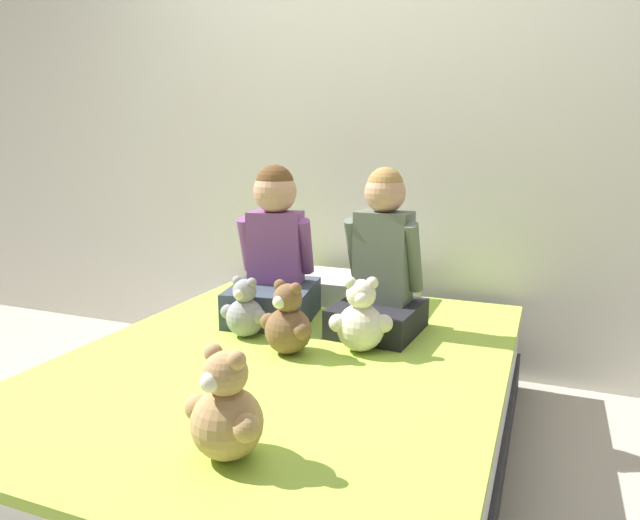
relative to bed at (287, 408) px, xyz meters
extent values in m
plane|color=#B2A899|center=(0.00, 0.00, -0.20)|extent=(14.00, 14.00, 0.00)
cube|color=silver|center=(0.00, 1.06, 1.05)|extent=(8.00, 0.06, 2.50)
cube|color=#2D2D33|center=(0.00, 0.00, -0.11)|extent=(1.47, 1.90, 0.17)
cube|color=white|center=(0.00, 0.00, 0.07)|extent=(1.45, 1.87, 0.20)
cube|color=#A8D147|center=(0.00, 0.00, 0.18)|extent=(1.46, 1.88, 0.03)
cube|color=#384251|center=(-0.23, 0.36, 0.27)|extent=(0.40, 0.44, 0.14)
cube|color=#7F4789|center=(-0.24, 0.42, 0.49)|extent=(0.24, 0.16, 0.30)
sphere|color=tan|center=(-0.24, 0.42, 0.73)|extent=(0.18, 0.18, 0.18)
sphere|color=brown|center=(-0.24, 0.42, 0.76)|extent=(0.16, 0.16, 0.16)
cylinder|color=#7F4789|center=(-0.37, 0.39, 0.50)|extent=(0.08, 0.14, 0.25)
cylinder|color=#7F4789|center=(-0.12, 0.44, 0.50)|extent=(0.08, 0.14, 0.25)
cube|color=black|center=(0.22, 0.36, 0.25)|extent=(0.33, 0.37, 0.11)
cube|color=#5B6656|center=(0.23, 0.41, 0.49)|extent=(0.22, 0.15, 0.35)
sphere|color=tan|center=(0.23, 0.41, 0.74)|extent=(0.16, 0.16, 0.16)
sphere|color=#A37A42|center=(0.23, 0.41, 0.77)|extent=(0.14, 0.14, 0.14)
cylinder|color=#5B6656|center=(0.11, 0.42, 0.50)|extent=(0.07, 0.15, 0.29)
cylinder|color=#5B6656|center=(0.35, 0.40, 0.50)|extent=(0.07, 0.15, 0.29)
sphere|color=#939399|center=(-0.23, 0.13, 0.27)|extent=(0.15, 0.15, 0.15)
sphere|color=#939399|center=(-0.23, 0.13, 0.38)|extent=(0.09, 0.09, 0.09)
sphere|color=beige|center=(-0.24, 0.09, 0.37)|extent=(0.04, 0.04, 0.04)
sphere|color=#939399|center=(-0.27, 0.13, 0.41)|extent=(0.04, 0.04, 0.04)
sphere|color=#939399|center=(-0.20, 0.12, 0.41)|extent=(0.04, 0.04, 0.04)
sphere|color=#939399|center=(-0.30, 0.12, 0.29)|extent=(0.06, 0.06, 0.06)
sphere|color=#939399|center=(-0.16, 0.11, 0.29)|extent=(0.06, 0.06, 0.06)
sphere|color=silver|center=(0.22, 0.15, 0.28)|extent=(0.17, 0.17, 0.17)
sphere|color=silver|center=(0.22, 0.15, 0.40)|extent=(0.11, 0.11, 0.11)
sphere|color=white|center=(0.24, 0.10, 0.40)|extent=(0.05, 0.05, 0.05)
sphere|color=silver|center=(0.19, 0.13, 0.45)|extent=(0.04, 0.04, 0.04)
sphere|color=silver|center=(0.26, 0.16, 0.45)|extent=(0.04, 0.04, 0.04)
sphere|color=silver|center=(0.15, 0.10, 0.30)|extent=(0.06, 0.06, 0.06)
sphere|color=silver|center=(0.30, 0.16, 0.30)|extent=(0.06, 0.06, 0.06)
sphere|color=brown|center=(-0.01, 0.03, 0.28)|extent=(0.16, 0.16, 0.16)
sphere|color=brown|center=(-0.01, 0.03, 0.40)|extent=(0.10, 0.10, 0.10)
sphere|color=white|center=(-0.02, -0.01, 0.39)|extent=(0.05, 0.05, 0.05)
sphere|color=brown|center=(-0.04, 0.04, 0.44)|extent=(0.04, 0.04, 0.04)
sphere|color=brown|center=(0.03, 0.02, 0.44)|extent=(0.04, 0.04, 0.04)
sphere|color=brown|center=(-0.08, 0.03, 0.30)|extent=(0.06, 0.06, 0.06)
sphere|color=brown|center=(0.06, -0.01, 0.30)|extent=(0.06, 0.06, 0.06)
sphere|color=tan|center=(0.15, -0.64, 0.28)|extent=(0.17, 0.17, 0.17)
sphere|color=tan|center=(0.15, -0.64, 0.41)|extent=(0.11, 0.11, 0.11)
sphere|color=white|center=(0.14, -0.68, 0.40)|extent=(0.05, 0.05, 0.05)
sphere|color=tan|center=(0.11, -0.63, 0.45)|extent=(0.04, 0.04, 0.04)
sphere|color=tan|center=(0.19, -0.65, 0.45)|extent=(0.04, 0.04, 0.04)
sphere|color=tan|center=(0.07, -0.63, 0.31)|extent=(0.07, 0.07, 0.07)
sphere|color=tan|center=(0.22, -0.68, 0.31)|extent=(0.07, 0.07, 0.07)
cube|color=silver|center=(0.00, 0.75, 0.25)|extent=(0.55, 0.34, 0.11)
camera|label=1|loc=(0.81, -1.69, 0.93)|focal=32.00mm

